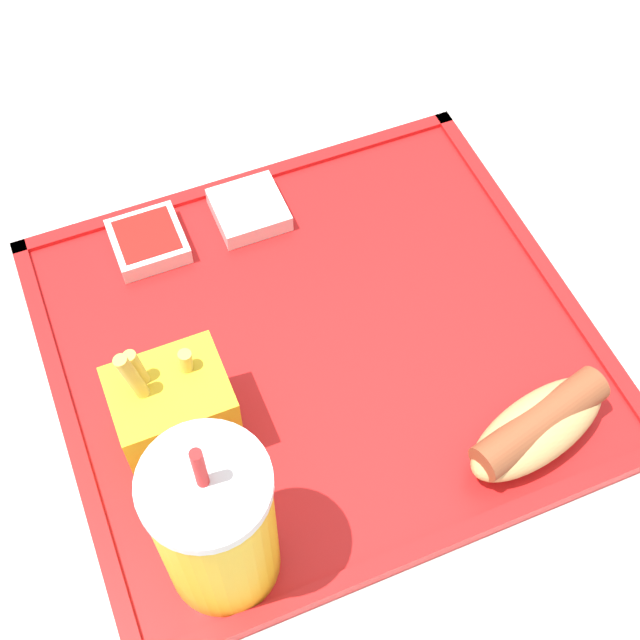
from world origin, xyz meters
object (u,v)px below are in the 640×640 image
at_px(hot_dog_far, 538,427).
at_px(sauce_cup_ketchup, 148,241).
at_px(soda_cup, 215,525).
at_px(fries_carton, 173,410).
at_px(sauce_cup_mayo, 249,209).

relative_size(hot_dog_far, sauce_cup_ketchup, 2.19).
height_order(soda_cup, hot_dog_far, soda_cup).
xyz_separation_m(fries_carton, sauce_cup_ketchup, (-0.03, -0.17, -0.03)).
relative_size(fries_carton, sauce_cup_ketchup, 2.01).
xyz_separation_m(soda_cup, hot_dog_far, (-0.23, 0.00, -0.04)).
relative_size(soda_cup, sauce_cup_ketchup, 2.98).
xyz_separation_m(soda_cup, sauce_cup_mayo, (-0.11, -0.27, -0.06)).
xyz_separation_m(sauce_cup_mayo, sauce_cup_ketchup, (0.09, 0.00, 0.00)).
relative_size(soda_cup, hot_dog_far, 1.36).
bearing_deg(fries_carton, sauce_cup_mayo, -123.86).
relative_size(soda_cup, fries_carton, 1.49).
bearing_deg(sauce_cup_mayo, sauce_cup_ketchup, 0.21).
bearing_deg(sauce_cup_mayo, soda_cup, 67.01).
bearing_deg(hot_dog_far, sauce_cup_ketchup, -53.24).
xyz_separation_m(hot_dog_far, fries_carton, (0.23, -0.10, 0.01)).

